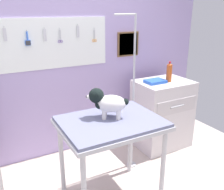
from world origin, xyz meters
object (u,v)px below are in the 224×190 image
Objects in this scene: grooming_table at (111,129)px; grooming_arm at (132,102)px; cabinet_right at (162,114)px; dog at (107,102)px; soda_bottle at (169,72)px.

grooming_table is 0.52× the size of grooming_arm.
grooming_arm is at bearing -159.15° from cabinet_right.
grooming_arm is 0.57m from dog.
cabinet_right reaches higher than grooming_table.
grooming_arm is at bearing 32.28° from dog.
grooming_table is 0.24m from dog.
grooming_table is 2.50× the size of dog.
cabinet_right is (0.62, 0.24, -0.36)m from grooming_arm.
soda_bottle reaches higher than dog.
cabinet_right is 3.50× the size of soda_bottle.
grooming_arm reaches higher than grooming_table.
grooming_arm reaches higher than dog.
grooming_arm is at bearing 38.19° from grooming_table.
grooming_arm is 0.76m from cabinet_right.
grooming_arm is 1.93× the size of cabinet_right.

